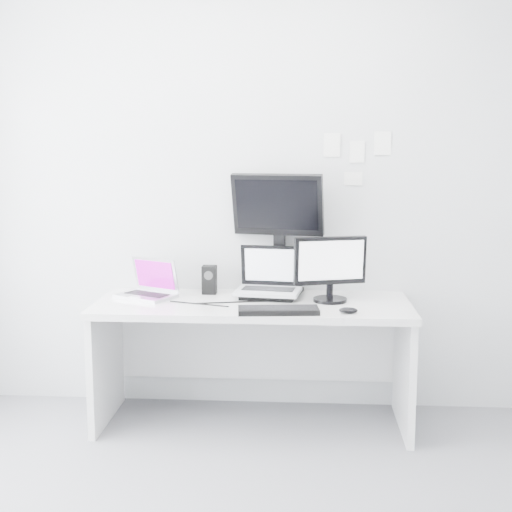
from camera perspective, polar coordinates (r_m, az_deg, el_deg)
name	(u,v)px	position (r m, az deg, el deg)	size (l,w,h in m)	color
back_wall	(257,190)	(4.23, 0.07, 5.47)	(3.60, 3.60, 0.00)	silver
desk	(253,363)	(4.07, -0.26, -8.82)	(1.80, 0.70, 0.73)	silver
macbook	(145,278)	(4.11, -9.10, -1.78)	(0.32, 0.24, 0.24)	#AFB0B5
speaker	(209,280)	(4.19, -3.85, -1.96)	(0.08, 0.08, 0.17)	black
dell_laptop	(268,272)	(4.04, 1.00, -1.35)	(0.37, 0.29, 0.31)	silver
rear_monitor	(278,232)	(4.17, 1.85, 1.99)	(0.55, 0.20, 0.74)	black
samsung_monitor	(331,268)	(3.97, 6.15, -1.00)	(0.42, 0.19, 0.39)	black
keyboard	(278,310)	(3.71, 1.85, -4.49)	(0.43, 0.15, 0.03)	black
mouse	(348,310)	(3.73, 7.61, -4.45)	(0.10, 0.06, 0.03)	black
wall_note_0	(332,145)	(4.21, 6.26, 9.07)	(0.10, 0.00, 0.14)	white
wall_note_1	(357,152)	(4.22, 8.31, 8.49)	(0.09, 0.00, 0.13)	white
wall_note_2	(383,143)	(4.24, 10.38, 9.12)	(0.10, 0.00, 0.14)	white
wall_note_3	(353,179)	(4.22, 7.99, 6.32)	(0.11, 0.00, 0.08)	white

